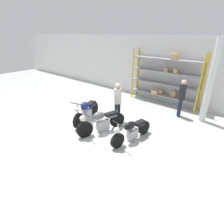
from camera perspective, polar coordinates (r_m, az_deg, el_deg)
ground_plane at (r=7.37m, az=-2.02°, el=-5.95°), size 30.00×30.00×0.00m
back_wall at (r=10.57m, az=16.02°, el=13.13°), size 30.00×0.08×3.60m
shelving_rack at (r=10.16m, az=16.87°, el=10.62°), size 3.90×0.63×2.89m
support_pillar at (r=8.56m, az=29.46°, el=8.34°), size 0.28×0.28×3.60m
motorcycle_blue at (r=7.97m, az=-8.37°, el=0.35°), size 0.84×1.97×1.09m
motorcycle_grey at (r=7.06m, az=-3.50°, el=-3.17°), size 0.92×2.10×1.04m
motorcycle_black at (r=6.54m, az=6.32°, el=-6.03°), size 0.65×1.98×0.94m
person_browsing at (r=8.77m, az=21.80°, el=5.10°), size 0.44×0.44×1.81m
person_near_rack at (r=7.74m, az=1.87°, el=4.21°), size 0.37×0.37×1.77m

